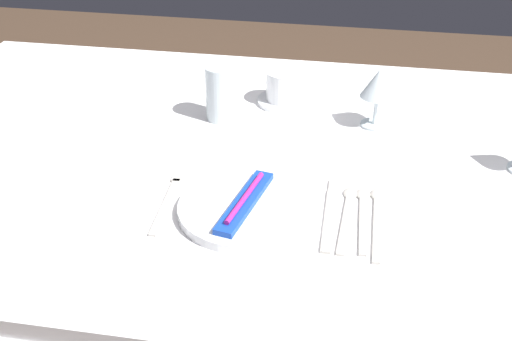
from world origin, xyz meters
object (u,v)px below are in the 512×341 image
dinner_plate (245,209)px  fork_outer (169,198)px  coffee_cup_left (284,85)px  drink_tumbler (220,96)px  spoon_dessert (363,212)px  spoon_tea (377,214)px  spoon_soup (347,211)px  dinner_knife (329,215)px  toothbrush_package (245,201)px  wine_glass_centre (378,86)px

dinner_plate → fork_outer: (-0.15, 0.02, -0.01)m
coffee_cup_left → drink_tumbler: (-0.14, -0.11, 0.01)m
dinner_plate → spoon_dessert: dinner_plate is taller
drink_tumbler → dinner_plate: bearing=-71.0°
fork_outer → dinner_plate: bearing=-7.2°
spoon_dessert → spoon_tea: 0.03m
spoon_tea → drink_tumbler: drink_tumbler is taller
spoon_soup → drink_tumbler: size_ratio=1.64×
dinner_knife → coffee_cup_left: bearing=107.7°
toothbrush_package → spoon_tea: bearing=7.9°
wine_glass_centre → drink_tumbler: bearing=-176.1°
spoon_soup → spoon_tea: 0.06m
fork_outer → coffee_cup_left: coffee_cup_left is taller
fork_outer → wine_glass_centre: (0.38, 0.38, 0.10)m
dinner_plate → toothbrush_package: (-0.00, 0.00, 0.02)m
spoon_tea → drink_tumbler: 0.50m
dinner_knife → drink_tumbler: bearing=128.6°
fork_outer → spoon_tea: size_ratio=0.95×
spoon_dessert → wine_glass_centre: 0.37m
dinner_knife → drink_tumbler: drink_tumbler is taller
toothbrush_package → coffee_cup_left: size_ratio=1.89×
toothbrush_package → fork_outer: size_ratio=0.97×
toothbrush_package → drink_tumbler: 0.39m
dinner_plate → spoon_tea: dinner_plate is taller
dinner_knife → spoon_soup: 0.04m
toothbrush_package → spoon_soup: (0.19, 0.04, -0.02)m
dinner_plate → toothbrush_package: toothbrush_package is taller
dinner_plate → dinner_knife: dinner_plate is taller
dinner_plate → spoon_soup: dinner_plate is taller
drink_tumbler → dinner_knife: bearing=-51.4°
fork_outer → spoon_tea: (0.40, 0.01, -0.00)m
spoon_dessert → dinner_plate: bearing=-169.9°
dinner_knife → spoon_tea: 0.09m
toothbrush_package → spoon_soup: 0.19m
toothbrush_package → spoon_soup: toothbrush_package is taller
spoon_soup → wine_glass_centre: (0.04, 0.36, 0.10)m
spoon_tea → coffee_cup_left: bearing=117.8°
fork_outer → dinner_knife: same height
toothbrush_package → coffee_cup_left: bearing=89.1°
spoon_dessert → spoon_tea: same height
spoon_dessert → coffee_cup_left: size_ratio=1.86×
spoon_tea → drink_tumbler: size_ratio=1.76×
spoon_soup → wine_glass_centre: bearing=83.2°
toothbrush_package → drink_tumbler: bearing=109.0°
spoon_soup → dinner_plate: bearing=-169.3°
dinner_knife → coffee_cup_left: size_ratio=2.07×
coffee_cup_left → fork_outer: bearing=-109.3°
spoon_dessert → spoon_tea: bearing=-10.2°
fork_outer → spoon_dessert: 0.37m
dinner_knife → coffee_cup_left: 0.49m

